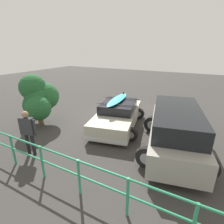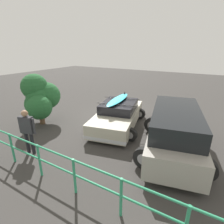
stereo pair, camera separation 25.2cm
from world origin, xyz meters
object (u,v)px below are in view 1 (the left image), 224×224
Objects in this scene: suv_car at (175,129)px; person_bystander at (28,129)px; bush_near_left at (38,98)px; sedan_car at (118,115)px.

suv_car is 5.42m from person_bystander.
bush_near_left reaches higher than person_bystander.
suv_car reaches higher than sedan_car.
person_bystander is 2.88m from bush_near_left.
person_bystander is 0.67× the size of bush_near_left.
suv_car is 2.85× the size of person_bystander.
sedan_car is 1.74× the size of bush_near_left.
sedan_car is at bearing -114.14° from person_bystander.
bush_near_left reaches higher than suv_car.
bush_near_left is (3.60, 1.68, 0.81)m from sedan_car.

